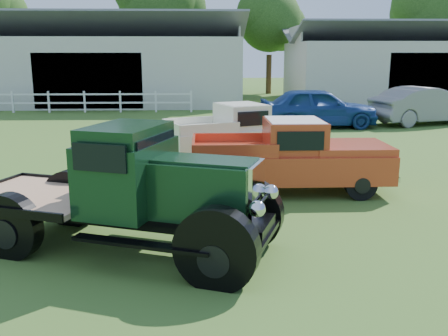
{
  "coord_description": "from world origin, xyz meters",
  "views": [
    {
      "loc": [
        -0.14,
        -8.45,
        3.28
      ],
      "look_at": [
        0.2,
        1.2,
        1.05
      ],
      "focal_mm": 40.0,
      "sensor_mm": 36.0,
      "label": 1
    }
  ],
  "objects_px": {
    "misc_car_blue": "(318,107)",
    "misc_car_grey": "(425,106)",
    "red_pickup": "(289,156)",
    "vintage_flatbed": "(123,189)",
    "white_pickup": "(239,132)"
  },
  "relations": [
    {
      "from": "misc_car_blue",
      "to": "misc_car_grey",
      "type": "xyz_separation_m",
      "value": [
        5.28,
        0.85,
        -0.02
      ]
    },
    {
      "from": "red_pickup",
      "to": "misc_car_grey",
      "type": "distance_m",
      "value": 14.21
    },
    {
      "from": "vintage_flatbed",
      "to": "white_pickup",
      "type": "bearing_deg",
      "value": 91.22
    },
    {
      "from": "misc_car_blue",
      "to": "misc_car_grey",
      "type": "relative_size",
      "value": 0.99
    },
    {
      "from": "vintage_flatbed",
      "to": "misc_car_blue",
      "type": "height_order",
      "value": "vintage_flatbed"
    },
    {
      "from": "vintage_flatbed",
      "to": "misc_car_blue",
      "type": "xyz_separation_m",
      "value": [
        6.42,
        14.22,
        -0.18
      ]
    },
    {
      "from": "white_pickup",
      "to": "misc_car_grey",
      "type": "height_order",
      "value": "misc_car_grey"
    },
    {
      "from": "white_pickup",
      "to": "misc_car_blue",
      "type": "distance_m",
      "value": 7.99
    },
    {
      "from": "vintage_flatbed",
      "to": "red_pickup",
      "type": "xyz_separation_m",
      "value": [
        3.38,
        3.55,
        -0.19
      ]
    },
    {
      "from": "vintage_flatbed",
      "to": "red_pickup",
      "type": "bearing_deg",
      "value": 65.81
    },
    {
      "from": "vintage_flatbed",
      "to": "misc_car_blue",
      "type": "bearing_deg",
      "value": 85.14
    },
    {
      "from": "white_pickup",
      "to": "misc_car_blue",
      "type": "xyz_separation_m",
      "value": [
        4.01,
        6.91,
        0.04
      ]
    },
    {
      "from": "vintage_flatbed",
      "to": "white_pickup",
      "type": "relative_size",
      "value": 1.16
    },
    {
      "from": "red_pickup",
      "to": "misc_car_blue",
      "type": "bearing_deg",
      "value": 73.81
    },
    {
      "from": "misc_car_blue",
      "to": "white_pickup",
      "type": "bearing_deg",
      "value": 148.84
    }
  ]
}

